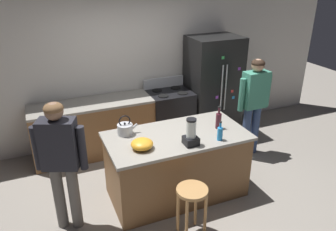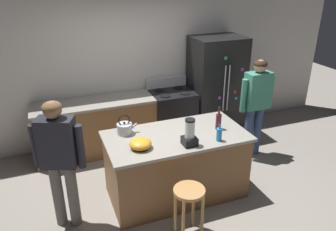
{
  "view_description": "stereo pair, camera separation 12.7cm",
  "coord_description": "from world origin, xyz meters",
  "px_view_note": "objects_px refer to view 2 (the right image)",
  "views": [
    {
      "loc": [
        -1.58,
        -3.45,
        2.89
      ],
      "look_at": [
        0.0,
        0.3,
        1.07
      ],
      "focal_mm": 35.15,
      "sensor_mm": 36.0,
      "label": 1
    },
    {
      "loc": [
        -1.46,
        -3.49,
        2.89
      ],
      "look_at": [
        0.0,
        0.3,
        1.07
      ],
      "focal_mm": 35.15,
      "sensor_mm": 36.0,
      "label": 2
    }
  ],
  "objects_px": {
    "kitchen_island": "(176,165)",
    "mixing_bowl": "(140,144)",
    "tea_kettle": "(125,128)",
    "person_by_sink_right": "(256,100)",
    "person_by_island_left": "(59,154)",
    "stove_range": "(172,115)",
    "bottle_soda": "(219,134)",
    "bar_stool": "(189,200)",
    "blender_appliance": "(190,134)",
    "bottle_wine": "(219,121)",
    "refrigerator": "(216,87)"
  },
  "relations": [
    {
      "from": "blender_appliance",
      "to": "mixing_bowl",
      "type": "relative_size",
      "value": 1.28
    },
    {
      "from": "blender_appliance",
      "to": "kitchen_island",
      "type": "bearing_deg",
      "value": 99.75
    },
    {
      "from": "kitchen_island",
      "to": "tea_kettle",
      "type": "bearing_deg",
      "value": 155.74
    },
    {
      "from": "person_by_island_left",
      "to": "bottle_soda",
      "type": "bearing_deg",
      "value": -7.62
    },
    {
      "from": "bar_stool",
      "to": "bottle_soda",
      "type": "xyz_separation_m",
      "value": [
        0.6,
        0.45,
        0.51
      ]
    },
    {
      "from": "stove_range",
      "to": "mixing_bowl",
      "type": "height_order",
      "value": "stove_range"
    },
    {
      "from": "person_by_island_left",
      "to": "person_by_sink_right",
      "type": "bearing_deg",
      "value": 11.31
    },
    {
      "from": "refrigerator",
      "to": "person_by_island_left",
      "type": "xyz_separation_m",
      "value": [
        -2.85,
        -1.58,
        0.07
      ]
    },
    {
      "from": "bar_stool",
      "to": "mixing_bowl",
      "type": "relative_size",
      "value": 2.41
    },
    {
      "from": "kitchen_island",
      "to": "tea_kettle",
      "type": "height_order",
      "value": "tea_kettle"
    },
    {
      "from": "person_by_island_left",
      "to": "person_by_sink_right",
      "type": "distance_m",
      "value": 3.11
    },
    {
      "from": "mixing_bowl",
      "to": "bottle_soda",
      "type": "bearing_deg",
      "value": -10.03
    },
    {
      "from": "person_by_island_left",
      "to": "person_by_sink_right",
      "type": "xyz_separation_m",
      "value": [
        3.05,
        0.61,
        0.01
      ]
    },
    {
      "from": "refrigerator",
      "to": "bottle_wine",
      "type": "bearing_deg",
      "value": -117.59
    },
    {
      "from": "kitchen_island",
      "to": "person_by_sink_right",
      "type": "bearing_deg",
      "value": 18.41
    },
    {
      "from": "bottle_soda",
      "to": "bottle_wine",
      "type": "distance_m",
      "value": 0.34
    },
    {
      "from": "stove_range",
      "to": "bottle_wine",
      "type": "relative_size",
      "value": 3.48
    },
    {
      "from": "stove_range",
      "to": "mixing_bowl",
      "type": "relative_size",
      "value": 4.08
    },
    {
      "from": "bar_stool",
      "to": "bottle_soda",
      "type": "relative_size",
      "value": 2.53
    },
    {
      "from": "bottle_soda",
      "to": "bottle_wine",
      "type": "height_order",
      "value": "bottle_wine"
    },
    {
      "from": "bottle_soda",
      "to": "blender_appliance",
      "type": "bearing_deg",
      "value": 174.5
    },
    {
      "from": "person_by_island_left",
      "to": "bottle_soda",
      "type": "height_order",
      "value": "person_by_island_left"
    },
    {
      "from": "refrigerator",
      "to": "stove_range",
      "type": "distance_m",
      "value": 0.96
    },
    {
      "from": "blender_appliance",
      "to": "tea_kettle",
      "type": "height_order",
      "value": "blender_appliance"
    },
    {
      "from": "refrigerator",
      "to": "bar_stool",
      "type": "height_order",
      "value": "refrigerator"
    },
    {
      "from": "bottle_soda",
      "to": "kitchen_island",
      "type": "bearing_deg",
      "value": 142.66
    },
    {
      "from": "stove_range",
      "to": "tea_kettle",
      "type": "bearing_deg",
      "value": -132.86
    },
    {
      "from": "mixing_bowl",
      "to": "tea_kettle",
      "type": "height_order",
      "value": "tea_kettle"
    },
    {
      "from": "kitchen_island",
      "to": "tea_kettle",
      "type": "relative_size",
      "value": 6.71
    },
    {
      "from": "person_by_island_left",
      "to": "blender_appliance",
      "type": "relative_size",
      "value": 4.74
    },
    {
      "from": "stove_range",
      "to": "blender_appliance",
      "type": "xyz_separation_m",
      "value": [
        -0.49,
        -1.82,
        0.59
      ]
    },
    {
      "from": "tea_kettle",
      "to": "blender_appliance",
      "type": "bearing_deg",
      "value": -40.8
    },
    {
      "from": "kitchen_island",
      "to": "tea_kettle",
      "type": "xyz_separation_m",
      "value": [
        -0.61,
        0.28,
        0.54
      ]
    },
    {
      "from": "bottle_wine",
      "to": "person_by_island_left",
      "type": "bearing_deg",
      "value": -178.75
    },
    {
      "from": "kitchen_island",
      "to": "bottle_wine",
      "type": "relative_size",
      "value": 5.85
    },
    {
      "from": "person_by_island_left",
      "to": "blender_appliance",
      "type": "distance_m",
      "value": 1.53
    },
    {
      "from": "person_by_sink_right",
      "to": "bottle_wine",
      "type": "xyz_separation_m",
      "value": [
        -1.0,
        -0.57,
        0.04
      ]
    },
    {
      "from": "refrigerator",
      "to": "blender_appliance",
      "type": "height_order",
      "value": "refrigerator"
    },
    {
      "from": "bar_stool",
      "to": "mixing_bowl",
      "type": "height_order",
      "value": "mixing_bowl"
    },
    {
      "from": "bottle_soda",
      "to": "mixing_bowl",
      "type": "xyz_separation_m",
      "value": [
        -0.97,
        0.17,
        -0.03
      ]
    },
    {
      "from": "bottle_soda",
      "to": "tea_kettle",
      "type": "distance_m",
      "value": 1.21
    },
    {
      "from": "bar_stool",
      "to": "bottle_soda",
      "type": "bearing_deg",
      "value": 36.84
    },
    {
      "from": "bottle_soda",
      "to": "refrigerator",
      "type": "bearing_deg",
      "value": 62.42
    },
    {
      "from": "bar_stool",
      "to": "bottle_wine",
      "type": "height_order",
      "value": "bottle_wine"
    },
    {
      "from": "blender_appliance",
      "to": "tea_kettle",
      "type": "distance_m",
      "value": 0.88
    },
    {
      "from": "kitchen_island",
      "to": "mixing_bowl",
      "type": "distance_m",
      "value": 0.76
    },
    {
      "from": "kitchen_island",
      "to": "person_by_island_left",
      "type": "xyz_separation_m",
      "value": [
        -1.46,
        -0.08,
        0.52
      ]
    },
    {
      "from": "person_by_island_left",
      "to": "stove_range",
      "type": "bearing_deg",
      "value": 38.69
    },
    {
      "from": "kitchen_island",
      "to": "refrigerator",
      "type": "distance_m",
      "value": 2.1
    },
    {
      "from": "person_by_island_left",
      "to": "bottle_wine",
      "type": "distance_m",
      "value": 2.05
    }
  ]
}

